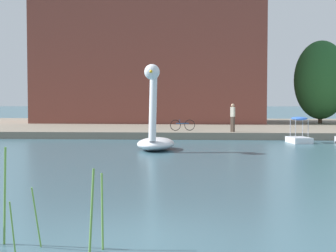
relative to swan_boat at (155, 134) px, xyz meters
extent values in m
plane|color=#385966|center=(1.14, -15.49, -0.80)|extent=(503.67, 503.67, 0.00)
cube|color=slate|center=(1.14, 19.86, -0.58)|extent=(111.79, 26.11, 0.44)
ellipsoid|color=white|center=(0.01, 0.22, -0.50)|extent=(1.89, 3.22, 0.60)
cylinder|color=white|center=(-0.03, -0.78, 1.27)|extent=(0.38, 0.90, 3.18)
sphere|color=white|center=(-0.04, -1.06, 2.86)|extent=(0.74, 0.74, 0.71)
cone|color=yellow|center=(-0.06, -1.34, 2.86)|extent=(0.41, 0.44, 0.39)
cube|color=white|center=(7.65, 4.93, -0.64)|extent=(1.30, 1.86, 0.32)
ellipsoid|color=blue|center=(7.65, 4.93, 0.57)|extent=(1.06, 1.21, 0.20)
cylinder|color=#B7B7BF|center=(7.23, 5.31, 0.05)|extent=(0.04, 0.04, 1.05)
cylinder|color=#B7B7BF|center=(7.94, 5.42, 0.05)|extent=(0.04, 0.04, 1.05)
cylinder|color=#B7B7BF|center=(7.36, 4.45, 0.05)|extent=(0.04, 0.04, 1.05)
cylinder|color=#B7B7BF|center=(8.07, 4.56, 0.05)|extent=(0.04, 0.04, 1.05)
cylinder|color=#423323|center=(12.44, 20.79, 1.46)|extent=(0.35, 0.35, 3.65)
ellipsoid|color=#235628|center=(12.44, 20.79, 3.40)|extent=(6.24, 6.36, 6.79)
cube|color=#47382D|center=(4.11, 7.76, 0.11)|extent=(0.28, 0.28, 0.94)
cube|color=beige|center=(4.11, 7.76, 0.88)|extent=(0.31, 0.31, 0.60)
sphere|color=tan|center=(4.11, 7.76, 1.29)|extent=(0.21, 0.21, 0.21)
torus|color=black|center=(1.40, 9.10, -0.01)|extent=(0.69, 0.23, 0.71)
torus|color=black|center=(0.48, 8.84, -0.01)|extent=(0.69, 0.23, 0.71)
cube|color=#1E59A5|center=(0.94, 8.97, 0.11)|extent=(0.84, 0.28, 0.04)
cylinder|color=#1E59A5|center=(0.76, 8.92, 0.21)|extent=(0.03, 0.03, 0.30)
cube|color=brown|center=(-2.46, 23.59, 6.14)|extent=(20.57, 11.17, 13.01)
cylinder|color=#669942|center=(-0.37, -16.08, -0.31)|extent=(0.12, 0.17, 0.98)
cylinder|color=#669942|center=(-0.50, -16.71, -0.36)|extent=(0.08, 0.10, 0.87)
cylinder|color=#669942|center=(0.67, -16.03, -0.20)|extent=(0.07, 0.13, 1.19)
cylinder|color=#669942|center=(-0.94, -15.91, 0.00)|extent=(0.11, 0.12, 1.59)
cylinder|color=#669942|center=(0.68, -16.87, -0.11)|extent=(0.07, 0.21, 1.37)
camera|label=1|loc=(2.23, -23.75, 1.51)|focal=53.94mm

